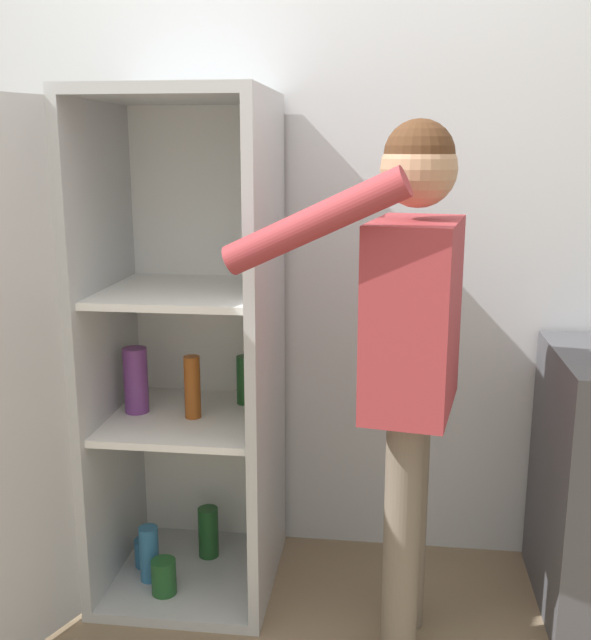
# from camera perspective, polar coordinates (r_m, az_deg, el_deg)

# --- Properties ---
(wall_back) EXTENTS (7.00, 0.06, 2.55)m
(wall_back) POSITION_cam_1_polar(r_m,az_deg,el_deg) (2.78, -0.23, 7.68)
(wall_back) COLOR silver
(wall_back) RESTS_ON ground_plane
(refrigerator) EXTENTS (0.86, 1.17, 1.71)m
(refrigerator) POSITION_cam_1_polar(r_m,az_deg,el_deg) (2.53, -10.98, -3.13)
(refrigerator) COLOR #B7BABC
(refrigerator) RESTS_ON ground_plane
(person) EXTENTS (0.68, 0.56, 1.61)m
(person) POSITION_cam_1_polar(r_m,az_deg,el_deg) (2.20, 8.72, -0.60)
(person) COLOR #726656
(person) RESTS_ON ground_plane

